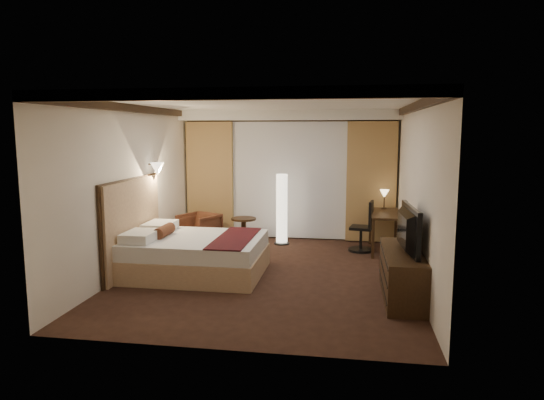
% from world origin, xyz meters
% --- Properties ---
extents(floor, '(4.50, 5.50, 0.01)m').
position_xyz_m(floor, '(0.00, 0.00, 0.00)').
color(floor, black).
rests_on(floor, ground).
extents(ceiling, '(4.50, 5.50, 0.01)m').
position_xyz_m(ceiling, '(0.00, 0.00, 2.70)').
color(ceiling, white).
rests_on(ceiling, back_wall).
extents(back_wall, '(4.50, 0.02, 2.70)m').
position_xyz_m(back_wall, '(0.00, 2.75, 1.35)').
color(back_wall, beige).
rests_on(back_wall, floor).
extents(left_wall, '(0.02, 5.50, 2.70)m').
position_xyz_m(left_wall, '(-2.25, 0.00, 1.35)').
color(left_wall, beige).
rests_on(left_wall, floor).
extents(right_wall, '(0.02, 5.50, 2.70)m').
position_xyz_m(right_wall, '(2.25, 0.00, 1.35)').
color(right_wall, beige).
rests_on(right_wall, floor).
extents(crown_molding, '(4.50, 5.50, 0.12)m').
position_xyz_m(crown_molding, '(0.00, 0.00, 2.64)').
color(crown_molding, black).
rests_on(crown_molding, ceiling).
extents(soffit, '(4.50, 0.50, 0.20)m').
position_xyz_m(soffit, '(0.00, 2.50, 2.60)').
color(soffit, white).
rests_on(soffit, ceiling).
extents(curtain_sheer, '(2.48, 0.04, 2.45)m').
position_xyz_m(curtain_sheer, '(0.00, 2.67, 1.25)').
color(curtain_sheer, silver).
rests_on(curtain_sheer, back_wall).
extents(curtain_left_drape, '(1.00, 0.14, 2.45)m').
position_xyz_m(curtain_left_drape, '(-1.70, 2.61, 1.25)').
color(curtain_left_drape, tan).
rests_on(curtain_left_drape, back_wall).
extents(curtain_right_drape, '(1.00, 0.14, 2.45)m').
position_xyz_m(curtain_right_drape, '(1.70, 2.61, 1.25)').
color(curtain_right_drape, tan).
rests_on(curtain_right_drape, back_wall).
extents(wall_sconce, '(0.24, 0.24, 0.24)m').
position_xyz_m(wall_sconce, '(-2.09, 0.67, 1.62)').
color(wall_sconce, white).
rests_on(wall_sconce, left_wall).
extents(bed, '(2.11, 1.64, 0.62)m').
position_xyz_m(bed, '(-1.14, -0.15, 0.31)').
color(bed, white).
rests_on(bed, floor).
extents(headboard, '(0.12, 1.94, 1.50)m').
position_xyz_m(headboard, '(-2.20, -0.15, 0.75)').
color(headboard, tan).
rests_on(headboard, floor).
extents(armchair, '(0.89, 0.87, 0.70)m').
position_xyz_m(armchair, '(-1.71, 1.82, 0.35)').
color(armchair, '#492B16').
rests_on(armchair, floor).
extents(side_table, '(0.50, 0.50, 0.55)m').
position_xyz_m(side_table, '(-0.82, 1.94, 0.28)').
color(side_table, black).
rests_on(side_table, floor).
extents(floor_lamp, '(0.30, 0.30, 1.44)m').
position_xyz_m(floor_lamp, '(-0.08, 2.13, 0.72)').
color(floor_lamp, white).
rests_on(floor_lamp, floor).
extents(desk, '(0.55, 1.24, 0.75)m').
position_xyz_m(desk, '(1.95, 1.84, 0.38)').
color(desk, black).
rests_on(desk, floor).
extents(desk_lamp, '(0.18, 0.18, 0.34)m').
position_xyz_m(desk_lamp, '(1.95, 2.31, 0.92)').
color(desk_lamp, '#FFD899').
rests_on(desk_lamp, desk).
extents(office_chair, '(0.55, 0.55, 0.98)m').
position_xyz_m(office_chair, '(1.50, 1.79, 0.49)').
color(office_chair, black).
rests_on(office_chair, floor).
extents(dresser, '(0.50, 1.68, 0.65)m').
position_xyz_m(dresser, '(2.00, -0.76, 0.33)').
color(dresser, black).
rests_on(dresser, floor).
extents(television, '(0.75, 1.22, 0.15)m').
position_xyz_m(television, '(1.97, -0.76, 0.99)').
color(television, black).
rests_on(television, dresser).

